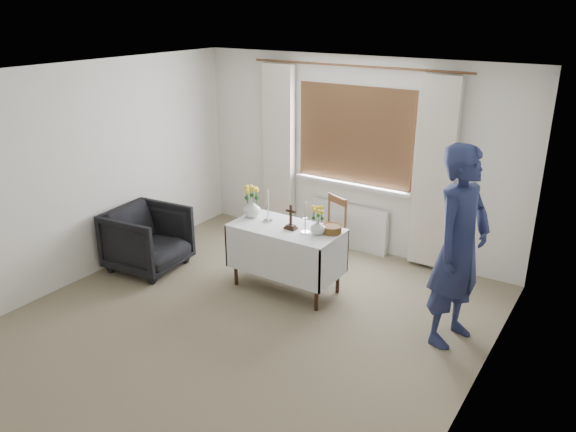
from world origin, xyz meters
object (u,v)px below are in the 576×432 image
object	(u,v)px
altar_table	(286,258)
flower_vase_right	(318,227)
person	(459,247)
flower_vase_left	(252,208)
wooden_cross	(291,217)
wooden_chair	(326,230)
armchair	(148,239)

from	to	relation	value
altar_table	flower_vase_right	world-z (taller)	flower_vase_right
person	flower_vase_left	world-z (taller)	person
wooden_cross	wooden_chair	bearing A→B (deg)	94.29
altar_table	armchair	size ratio (longest dim) A/B	1.46
altar_table	wooden_chair	distance (m)	0.91
person	flower_vase_left	xyz separation A→B (m)	(-2.41, 0.05, -0.11)
wooden_chair	wooden_cross	size ratio (longest dim) A/B	3.00
armchair	flower_vase_left	world-z (taller)	flower_vase_left
wooden_chair	flower_vase_left	world-z (taller)	flower_vase_left
wooden_cross	person	bearing A→B (deg)	1.42
flower_vase_left	altar_table	bearing A→B (deg)	-6.61
altar_table	flower_vase_left	world-z (taller)	flower_vase_left
wooden_chair	wooden_cross	xyz separation A→B (m)	(0.06, -0.93, 0.48)
person	wooden_cross	world-z (taller)	person
altar_table	wooden_chair	bearing A→B (deg)	89.41
armchair	wooden_cross	world-z (taller)	wooden_cross
wooden_chair	flower_vase_left	distance (m)	1.10
altar_table	armchair	distance (m)	1.78
flower_vase_left	armchair	bearing A→B (deg)	-156.35
wooden_cross	flower_vase_left	size ratio (longest dim) A/B	1.33
altar_table	flower_vase_left	distance (m)	0.71
armchair	flower_vase_right	distance (m)	2.21
altar_table	person	size ratio (longest dim) A/B	0.64
wooden_chair	armchair	world-z (taller)	wooden_chair
wooden_chair	flower_vase_left	xyz separation A→B (m)	(-0.52, -0.85, 0.45)
flower_vase_left	flower_vase_right	world-z (taller)	flower_vase_left
wooden_cross	altar_table	bearing A→B (deg)	166.11
wooden_cross	flower_vase_left	bearing A→B (deg)	172.83
altar_table	person	xyz separation A→B (m)	(1.90, 0.01, 0.59)
person	flower_vase_right	xyz separation A→B (m)	(-1.51, 0.00, -0.13)
flower_vase_right	wooden_chair	bearing A→B (deg)	113.21
altar_table	wooden_cross	distance (m)	0.53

